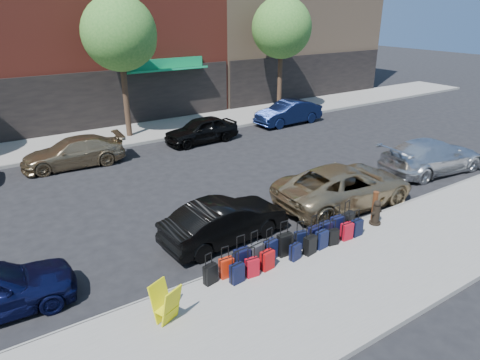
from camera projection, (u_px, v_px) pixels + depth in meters
ground at (206, 200)px, 16.15m from camera, size 120.00×120.00×0.00m
sidewalk_near at (328, 286)px, 11.11m from camera, size 60.00×4.00×0.15m
sidewalk_far at (118, 136)px, 23.84m from camera, size 60.00×4.00×0.15m
curb_near at (280, 251)px, 12.67m from camera, size 60.00×0.08×0.15m
curb_far at (131, 145)px, 22.28m from camera, size 60.00×0.08×0.15m
tree_center at (122, 35)px, 21.77m from camera, size 3.80×3.80×7.27m
tree_right at (283, 30)px, 27.13m from camera, size 3.80×3.80×7.27m
suitcase_front_0 at (210, 274)px, 10.99m from camera, size 0.39×0.26×0.86m
suitcase_front_1 at (226, 268)px, 11.25m from camera, size 0.38×0.22×0.89m
suitcase_front_2 at (242, 260)px, 11.51m from camera, size 0.43×0.24×1.04m
suitcase_front_3 at (256, 255)px, 11.75m from camera, size 0.45×0.29×1.03m
suitcase_front_4 at (271, 250)px, 12.03m from camera, size 0.43×0.29×0.96m
suitcase_front_5 at (285, 245)px, 12.23m from camera, size 0.45×0.26×1.06m
suitcase_front_6 at (300, 240)px, 12.58m from camera, size 0.39×0.26×0.87m
suitcase_front_7 at (315, 236)px, 12.78m from camera, size 0.40×0.24×0.94m
suitcase_front_8 at (325, 231)px, 13.02m from camera, size 0.41×0.24×0.95m
suitcase_front_9 at (337, 226)px, 13.31m from camera, size 0.42×0.25×1.00m
suitcase_front_10 at (348, 222)px, 13.49m from camera, size 0.47×0.32×1.05m
suitcase_back_1 at (237, 273)px, 11.02m from camera, size 0.39×0.25×0.87m
suitcase_back_2 at (252, 267)px, 11.29m from camera, size 0.37×0.24×0.83m
suitcase_back_3 at (267, 260)px, 11.58m from camera, size 0.40×0.26×0.89m
suitcase_back_5 at (295, 252)px, 12.03m from camera, size 0.36×0.25×0.79m
suitcase_back_6 at (310, 245)px, 12.30m from camera, size 0.40×0.27×0.89m
suitcase_back_7 at (322, 239)px, 12.60m from camera, size 0.39×0.24×0.89m
suitcase_back_8 at (333, 237)px, 12.79m from camera, size 0.36×0.25×0.79m
suitcase_back_9 at (347, 231)px, 13.06m from camera, size 0.38×0.24×0.87m
suitcase_back_10 at (357, 228)px, 13.29m from camera, size 0.36×0.21×0.86m
fire_hydrant at (376, 213)px, 13.96m from camera, size 0.42×0.38×0.84m
bollard at (375, 205)px, 14.20m from camera, size 0.19×0.19×1.01m
display_rack at (166, 303)px, 9.61m from camera, size 0.70×0.73×0.93m
car_near_1 at (225, 221)px, 13.15m from camera, size 4.15×1.69×1.34m
car_near_2 at (345, 186)px, 15.55m from camera, size 5.52×2.80×1.49m
car_near_3 at (432, 156)px, 18.66m from camera, size 5.26×2.58×1.47m
car_far_1 at (73, 152)px, 19.39m from camera, size 4.61×2.13×1.31m
car_far_2 at (201, 130)px, 22.77m from camera, size 4.07×1.78×1.37m
car_far_3 at (288, 112)px, 26.32m from camera, size 4.39×1.61×1.44m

